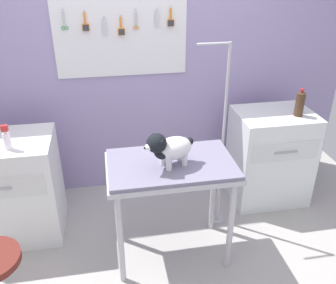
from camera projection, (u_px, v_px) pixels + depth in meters
ground at (163, 275)px, 2.76m from camera, size 4.40×4.00×0.04m
rear_wall_panel at (138, 72)px, 3.33m from camera, size 4.00×0.11×2.30m
grooming_table at (171, 174)px, 2.62m from camera, size 0.91×0.56×0.83m
grooming_arm at (221, 148)px, 2.95m from camera, size 0.30×0.11×1.57m
dog at (169, 148)px, 2.46m from camera, size 0.36×0.25×0.27m
counter_left at (8, 189)px, 2.97m from camera, size 0.80×0.58×0.86m
cabinet_right at (270, 156)px, 3.43m from camera, size 0.68×0.54×0.87m
detangler_spray at (7, 139)px, 2.63m from camera, size 0.05×0.05×0.19m
soda_bottle at (300, 103)px, 3.13m from camera, size 0.08×0.08×0.24m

